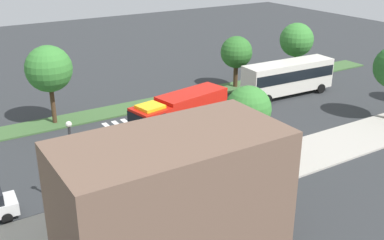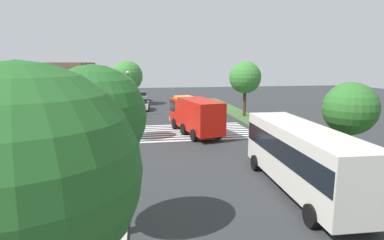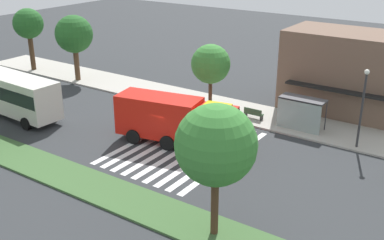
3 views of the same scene
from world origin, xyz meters
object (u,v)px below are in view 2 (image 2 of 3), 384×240
(median_tree_west, at_px, (350,109))
(parked_car_mid, at_px, (141,96))
(parked_car_west, at_px, (142,104))
(bus_stop_shelter, at_px, (121,107))
(street_lamp, at_px, (128,89))
(sidewalk_tree_west, at_px, (95,118))
(sidewalk_tree_center, at_px, (119,93))
(sidewalk_tree_far_west, at_px, (28,182))
(transit_bus, at_px, (302,154))
(sidewalk_tree_far_east, at_px, (127,76))
(median_tree_center, at_px, (245,78))
(fire_truck, at_px, (194,113))
(bench_near_shelter, at_px, (119,125))

(median_tree_west, bearing_deg, parked_car_mid, 17.82)
(parked_car_west, bearing_deg, bus_stop_shelter, 169.00)
(street_lamp, xyz_separation_m, sidewalk_tree_west, (-28.98, 0.40, 1.32))
(sidewalk_tree_center, bearing_deg, parked_car_mid, -4.27)
(sidewalk_tree_west, bearing_deg, sidewalk_tree_far_west, -180.00)
(parked_car_west, distance_m, transit_bus, 32.27)
(parked_car_west, height_order, sidewalk_tree_far_west, sidewalk_tree_far_west)
(parked_car_mid, xyz_separation_m, median_tree_west, (-39.82, -12.80, 3.06))
(bus_stop_shelter, distance_m, median_tree_west, 23.96)
(sidewalk_tree_far_east, bearing_deg, median_tree_center, -133.47)
(bus_stop_shelter, bearing_deg, transit_bus, -153.91)
(bus_stop_shelter, bearing_deg, median_tree_west, -139.91)
(street_lamp, height_order, sidewalk_tree_far_west, sidewalk_tree_far_west)
(parked_car_mid, distance_m, median_tree_center, 23.95)
(sidewalk_tree_far_east, bearing_deg, median_tree_west, -156.34)
(transit_bus, xyz_separation_m, sidewalk_tree_far_west, (-10.07, 10.07, 3.07))
(transit_bus, height_order, median_tree_west, median_tree_west)
(median_tree_center, bearing_deg, parked_car_west, 57.36)
(sidewalk_tree_far_west, xyz_separation_m, median_tree_center, (33.13, -15.01, -0.13))
(fire_truck, xyz_separation_m, parked_car_west, (16.23, 4.78, -1.05))
(fire_truck, distance_m, sidewalk_tree_center, 7.54)
(transit_bus, bearing_deg, sidewalk_tree_far_west, -42.64)
(fire_truck, relative_size, parked_car_west, 2.07)
(fire_truck, height_order, parked_car_west, fire_truck)
(bus_stop_shelter, height_order, sidewalk_tree_center, sidewalk_tree_center)
(median_tree_center, bearing_deg, parked_car_mid, 32.89)
(bench_near_shelter, bearing_deg, sidewalk_tree_far_west, -179.20)
(parked_car_mid, distance_m, street_lamp, 17.17)
(sidewalk_tree_far_west, bearing_deg, fire_truck, -15.53)
(bench_near_shelter, relative_size, sidewalk_tree_center, 0.28)
(parked_car_west, distance_m, sidewalk_tree_center, 18.38)
(median_tree_west, bearing_deg, median_tree_center, 0.00)
(street_lamp, distance_m, sidewalk_tree_far_east, 11.36)
(bus_stop_shelter, xyz_separation_m, bench_near_shelter, (-4.00, 0.02, -1.30))
(median_tree_center, bearing_deg, street_lamp, 78.61)
(bench_near_shelter, distance_m, sidewalk_tree_center, 5.41)
(median_tree_west, xyz_separation_m, median_tree_center, (20.02, 0.00, 1.11))
(sidewalk_tree_center, bearing_deg, street_lamp, -1.81)
(transit_bus, bearing_deg, bench_near_shelter, -146.53)
(bench_near_shelter, distance_m, median_tree_center, 17.02)
(transit_bus, bearing_deg, street_lamp, -157.26)
(bus_stop_shelter, distance_m, sidewalk_tree_far_east, 16.24)
(sidewalk_tree_far_west, distance_m, median_tree_west, 19.97)
(transit_bus, relative_size, sidewalk_tree_far_east, 1.45)
(fire_truck, xyz_separation_m, median_tree_center, (8.03, -8.03, 3.08))
(street_lamp, distance_m, median_tree_west, 27.22)
(median_tree_west, height_order, median_tree_center, median_tree_center)
(fire_truck, distance_m, street_lamp, 12.89)
(parked_car_mid, relative_size, sidewalk_tree_far_east, 0.65)
(transit_bus, bearing_deg, parked_car_west, -163.53)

